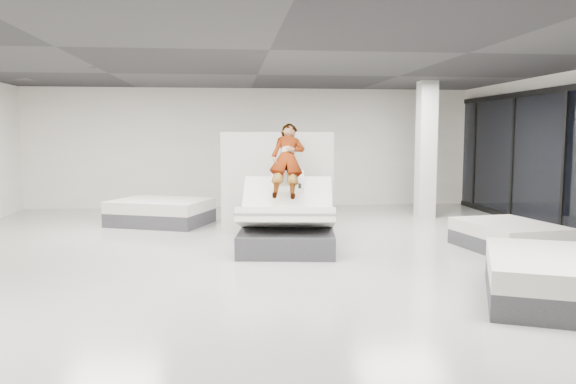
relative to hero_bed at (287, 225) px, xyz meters
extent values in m
plane|color=#A29E99|center=(-0.38, -1.27, -0.41)|extent=(14.00, 14.00, 0.00)
plane|color=black|center=(-0.38, -1.27, 2.79)|extent=(14.00, 14.00, 0.00)
cube|color=white|center=(-0.38, 5.73, 1.19)|extent=(12.00, 0.04, 3.20)
cube|color=white|center=(-0.38, -8.27, 1.19)|extent=(12.00, 0.04, 3.20)
cube|color=#3B3B40|center=(0.00, 0.02, -0.23)|extent=(1.84, 2.30, 0.37)
cube|color=silver|center=(0.05, 0.36, 0.38)|extent=(1.69, 1.17, 0.84)
cube|color=slate|center=(0.05, 0.36, 0.38)|extent=(1.70, 1.06, 0.69)
cube|color=silver|center=(-0.06, -0.46, 0.20)|extent=(1.71, 1.28, 0.48)
cube|color=slate|center=(-0.06, -0.46, 0.20)|extent=(1.73, 1.25, 0.30)
cube|color=white|center=(0.06, 0.49, 0.72)|extent=(0.63, 0.49, 0.38)
imported|color=slate|center=(0.04, 0.32, 0.88)|extent=(0.79, 1.55, 1.38)
cube|color=black|center=(0.21, -0.06, 0.69)|extent=(0.07, 0.15, 0.08)
cube|color=silver|center=(-0.05, 1.43, 0.60)|extent=(2.21, 0.47, 2.02)
cube|color=#3B3B40|center=(3.77, -0.54, -0.28)|extent=(1.56, 1.92, 0.26)
cube|color=silver|center=(3.77, -0.54, -0.04)|extent=(1.56, 1.92, 0.22)
cube|color=#3B3B40|center=(2.86, -3.43, -0.26)|extent=(2.22, 2.48, 0.31)
cube|color=silver|center=(2.86, -3.43, 0.02)|extent=(2.22, 2.48, 0.25)
cube|color=#3B3B40|center=(-2.49, 2.87, -0.26)|extent=(2.40, 2.12, 0.30)
cube|color=silver|center=(-2.49, 2.87, 0.01)|extent=(2.40, 2.12, 0.25)
cube|color=silver|center=(3.62, 3.23, 1.19)|extent=(0.40, 0.40, 3.20)
cube|color=black|center=(5.52, 0.73, 1.04)|extent=(0.09, 0.08, 2.80)
cube|color=black|center=(5.52, 2.73, 1.04)|extent=(0.09, 0.08, 2.80)
cube|color=black|center=(5.52, 4.73, 1.04)|extent=(0.09, 0.08, 2.80)
camera|label=1|loc=(-0.98, -9.55, 1.59)|focal=35.00mm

